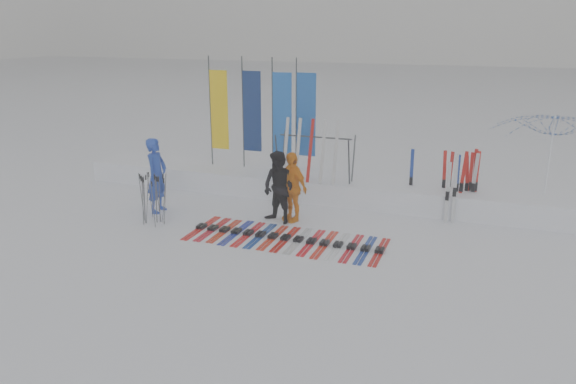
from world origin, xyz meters
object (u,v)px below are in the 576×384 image
at_px(person_blue, 157,175).
at_px(person_yellow, 292,187).
at_px(ski_rack, 315,152).
at_px(ski_row, 286,238).
at_px(person_black, 279,188).
at_px(tent_canopy, 549,165).

xyz_separation_m(person_blue, person_yellow, (3.46, 0.54, -0.10)).
bearing_deg(ski_rack, person_blue, -147.31).
bearing_deg(ski_row, person_yellow, 104.16).
xyz_separation_m(person_blue, person_black, (3.22, 0.29, -0.08)).
bearing_deg(person_blue, tent_canopy, -75.39).
bearing_deg(ski_rack, tent_canopy, 7.14).
distance_m(tent_canopy, ski_row, 6.79).
height_order(person_yellow, tent_canopy, tent_canopy).
height_order(person_blue, ski_rack, person_blue).
relative_size(ski_row, ski_rack, 2.18).
height_order(person_black, person_yellow, person_black).
bearing_deg(person_yellow, ski_rack, 117.48).
distance_m(person_blue, person_black, 3.24).
xyz_separation_m(person_black, person_yellow, (0.24, 0.25, -0.02)).
height_order(person_black, ski_rack, ski_rack).
bearing_deg(person_black, tent_canopy, 43.81).
distance_m(person_yellow, ski_row, 1.55).
bearing_deg(ski_rack, ski_row, -84.87).
bearing_deg(person_blue, person_yellow, -84.35).
height_order(ski_row, ski_rack, ski_rack).
relative_size(person_blue, tent_canopy, 0.65).
bearing_deg(person_blue, ski_row, -104.20).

